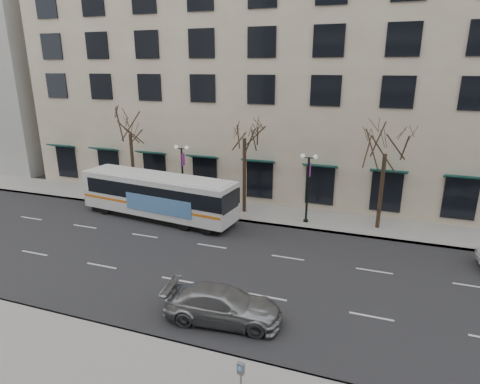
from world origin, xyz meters
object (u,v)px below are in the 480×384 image
at_px(silver_car, 223,305).
at_px(pay_station, 241,371).
at_px(tree_far_right, 387,140).
at_px(city_bus, 158,195).
at_px(tree_far_left, 129,122).
at_px(lamp_post_left, 183,174).
at_px(tree_far_mid, 245,126).
at_px(lamp_post_right, 308,185).

xyz_separation_m(silver_car, pay_station, (2.19, -3.83, 0.20)).
relative_size(tree_far_right, city_bus, 0.64).
relative_size(tree_far_left, tree_far_right, 1.03).
bearing_deg(lamp_post_left, silver_car, -56.52).
distance_m(tree_far_left, city_bus, 7.20).
height_order(tree_far_right, city_bus, tree_far_right).
xyz_separation_m(tree_far_mid, pay_station, (5.80, -17.43, -5.93)).
distance_m(lamp_post_right, city_bus, 11.11).
bearing_deg(pay_station, city_bus, 139.29).
bearing_deg(silver_car, lamp_post_left, 27.33).
bearing_deg(tree_far_left, tree_far_right, 0.00).
height_order(tree_far_mid, city_bus, tree_far_mid).
distance_m(tree_far_left, lamp_post_right, 15.48).
xyz_separation_m(lamp_post_left, city_bus, (-0.75, -2.59, -1.10)).
xyz_separation_m(lamp_post_left, lamp_post_right, (10.00, 0.00, 0.00)).
bearing_deg(tree_far_mid, silver_car, -75.14).
bearing_deg(lamp_post_right, tree_far_mid, 173.17).
bearing_deg(tree_far_mid, lamp_post_left, -173.15).
distance_m(tree_far_mid, city_bus, 8.29).
bearing_deg(silver_car, pay_station, -156.41).
height_order(city_bus, silver_car, city_bus).
distance_m(lamp_post_left, silver_car, 15.74).
relative_size(lamp_post_right, city_bus, 0.41).
height_order(lamp_post_left, city_bus, lamp_post_left).
bearing_deg(lamp_post_left, city_bus, -106.12).
bearing_deg(tree_far_right, tree_far_left, 180.00).
bearing_deg(silver_car, tree_far_right, -31.33).
xyz_separation_m(tree_far_left, lamp_post_right, (15.01, -0.60, -3.75)).
xyz_separation_m(lamp_post_right, pay_station, (0.79, -16.83, -1.96)).
xyz_separation_m(tree_far_right, pay_station, (-4.20, -17.43, -5.44)).
distance_m(lamp_post_left, city_bus, 2.91).
height_order(tree_far_right, lamp_post_right, tree_far_right).
bearing_deg(lamp_post_right, lamp_post_left, 180.00).
bearing_deg(tree_far_right, lamp_post_left, -177.71).
bearing_deg(lamp_post_left, lamp_post_right, 0.00).
relative_size(lamp_post_right, pay_station, 4.55).
height_order(tree_far_left, lamp_post_left, tree_far_left).
relative_size(lamp_post_left, lamp_post_right, 1.00).
bearing_deg(pay_station, tree_far_mid, 118.68).
relative_size(tree_far_mid, lamp_post_left, 1.64).
bearing_deg(lamp_post_right, tree_far_right, 6.85).
height_order(tree_far_left, silver_car, tree_far_left).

